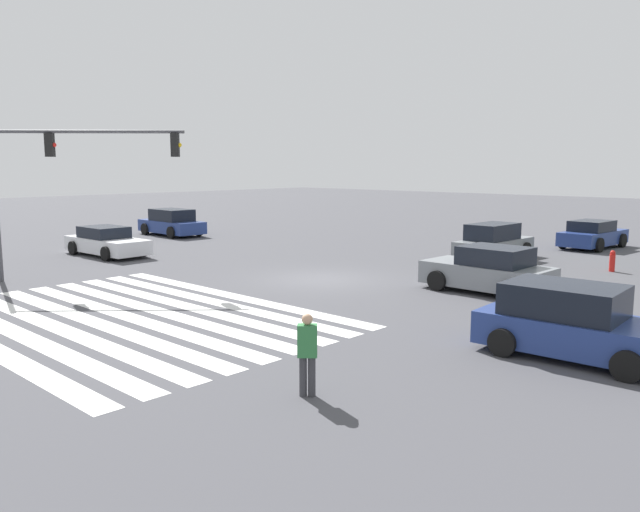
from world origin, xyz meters
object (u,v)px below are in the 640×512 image
at_px(car_1, 172,223).
at_px(fire_hydrant, 612,261).
at_px(traffic_signal_mast, 56,168).
at_px(car_0, 573,323).
at_px(car_3, 593,235).
at_px(car_4, 489,271).
at_px(pedestrian, 307,351).
at_px(car_2, 107,242).
at_px(car_6, 494,242).

distance_m(car_1, fire_hydrant, 24.58).
relative_size(traffic_signal_mast, car_0, 1.33).
height_order(car_3, car_4, car_4).
height_order(car_3, fire_hydrant, car_3).
relative_size(car_3, fire_hydrant, 5.29).
distance_m(car_4, pedestrian, 11.21).
xyz_separation_m(traffic_signal_mast, pedestrian, (14.73, -2.13, -3.28)).
xyz_separation_m(car_3, car_4, (1.63, -14.03, 0.05)).
relative_size(pedestrian, fire_hydrant, 1.81).
bearing_deg(car_2, traffic_signal_mast, -43.31).
bearing_deg(car_6, car_4, -151.96).
relative_size(traffic_signal_mast, car_6, 1.24).
relative_size(car_3, pedestrian, 2.92).
height_order(car_0, car_4, car_0).
height_order(car_0, car_6, car_6).
xyz_separation_m(pedestrian, fire_hydrant, (-0.63, 18.17, -0.43)).
height_order(car_3, car_6, car_6).
height_order(traffic_signal_mast, car_1, traffic_signal_mast).
bearing_deg(car_0, pedestrian, -117.49).
bearing_deg(car_1, car_2, 127.67).
bearing_deg(car_3, car_4, -169.04).
xyz_separation_m(car_1, fire_hydrant, (24.13, 4.65, -0.34)).
relative_size(car_1, car_3, 1.06).
xyz_separation_m(car_1, car_6, (19.01, 4.49, 0.01)).
distance_m(car_0, car_2, 22.25).
xyz_separation_m(car_0, car_2, (-22.24, 0.75, -0.12)).
distance_m(traffic_signal_mast, car_4, 15.69).
relative_size(car_0, fire_hydrant, 4.95).
xyz_separation_m(traffic_signal_mast, car_1, (-10.03, 11.39, -3.38)).
relative_size(car_3, car_6, 1.00).
bearing_deg(traffic_signal_mast, car_1, 86.34).
distance_m(car_3, pedestrian, 25.30).
bearing_deg(car_3, pedestrian, -166.89).
height_order(car_2, car_3, car_3).
distance_m(car_1, car_2, 8.68).
height_order(car_2, fire_hydrant, car_2).
bearing_deg(fire_hydrant, car_0, -75.42).
bearing_deg(car_1, traffic_signal_mast, 132.83).
bearing_deg(car_2, pedestrian, -19.83).
distance_m(pedestrian, fire_hydrant, 18.19).
relative_size(car_2, fire_hydrant, 5.73).
bearing_deg(car_1, car_3, -149.73).
distance_m(car_6, pedestrian, 18.91).
relative_size(car_6, pedestrian, 2.93).
relative_size(car_1, fire_hydrant, 5.60).
xyz_separation_m(car_1, car_4, (22.53, -2.54, -0.03)).
xyz_separation_m(car_6, fire_hydrant, (5.12, 0.16, -0.34)).
bearing_deg(traffic_signal_mast, car_6, 15.51).
distance_m(traffic_signal_mast, pedestrian, 15.24).
bearing_deg(traffic_signal_mast, pedestrian, -53.22).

